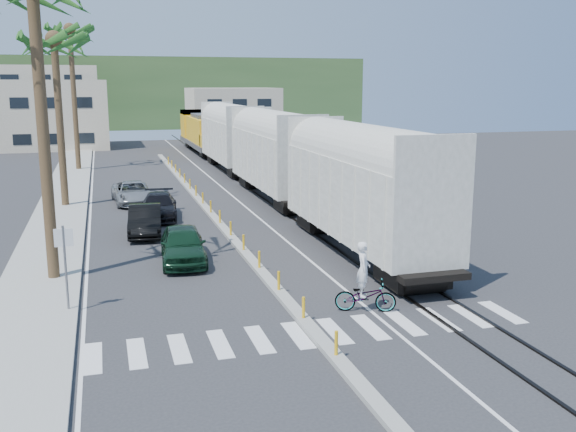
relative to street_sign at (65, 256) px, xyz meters
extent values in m
plane|color=#28282B|center=(7.30, -2.00, -1.97)|extent=(140.00, 140.00, 0.00)
cube|color=gray|center=(-1.20, 23.00, -1.90)|extent=(3.00, 90.00, 0.15)
cube|color=black|center=(11.58, 26.00, -1.94)|extent=(0.12, 100.00, 0.06)
cube|color=black|center=(13.02, 26.00, -1.94)|extent=(0.12, 100.00, 0.06)
cube|color=gray|center=(7.30, 18.00, -1.90)|extent=(0.45, 60.00, 0.15)
cylinder|color=gold|center=(7.30, -6.00, -1.47)|extent=(0.10, 0.10, 0.70)
cylinder|color=gold|center=(7.30, -3.00, -1.47)|extent=(0.10, 0.10, 0.70)
cylinder|color=gold|center=(7.30, 0.00, -1.47)|extent=(0.10, 0.10, 0.70)
cylinder|color=gold|center=(7.30, 3.00, -1.47)|extent=(0.10, 0.10, 0.70)
cylinder|color=gold|center=(7.30, 6.00, -1.47)|extent=(0.10, 0.10, 0.70)
cylinder|color=gold|center=(7.30, 9.00, -1.47)|extent=(0.10, 0.10, 0.70)
cylinder|color=gold|center=(7.30, 12.00, -1.47)|extent=(0.10, 0.10, 0.70)
cylinder|color=gold|center=(7.30, 15.00, -1.47)|extent=(0.10, 0.10, 0.70)
cylinder|color=gold|center=(7.30, 18.00, -1.47)|extent=(0.10, 0.10, 0.70)
cylinder|color=gold|center=(7.30, 21.00, -1.47)|extent=(0.10, 0.10, 0.70)
cylinder|color=gold|center=(7.30, 24.00, -1.47)|extent=(0.10, 0.10, 0.70)
cylinder|color=gold|center=(7.30, 27.00, -1.47)|extent=(0.10, 0.10, 0.70)
cylinder|color=gold|center=(7.30, 30.00, -1.47)|extent=(0.10, 0.10, 0.70)
cylinder|color=gold|center=(7.30, 33.00, -1.47)|extent=(0.10, 0.10, 0.70)
cylinder|color=gold|center=(7.30, 36.00, -1.47)|extent=(0.10, 0.10, 0.70)
cylinder|color=gold|center=(7.30, 39.00, -1.47)|extent=(0.10, 0.10, 0.70)
cube|color=silver|center=(7.30, -4.00, -1.97)|extent=(14.00, 2.20, 0.01)
cube|color=silver|center=(0.50, 23.00, -1.97)|extent=(0.12, 90.00, 0.01)
cube|color=silver|center=(9.80, 23.00, -1.97)|extent=(0.12, 90.00, 0.01)
cube|color=#ACAB9E|center=(12.30, 4.33, 0.73)|extent=(3.00, 12.88, 3.40)
cylinder|color=#ACAB9E|center=(12.30, 4.33, 2.43)|extent=(2.90, 12.58, 2.90)
cube|color=black|center=(12.30, 4.33, -1.47)|extent=(2.60, 12.88, 1.00)
cube|color=#ACAB9E|center=(12.30, 19.33, 0.73)|extent=(3.00, 12.88, 3.40)
cylinder|color=#ACAB9E|center=(12.30, 19.33, 2.43)|extent=(2.90, 12.58, 2.90)
cube|color=black|center=(12.30, 19.33, -1.47)|extent=(2.60, 12.88, 1.00)
cube|color=#ACAB9E|center=(12.30, 34.33, 0.73)|extent=(3.00, 12.88, 3.40)
cylinder|color=#ACAB9E|center=(12.30, 34.33, 2.43)|extent=(2.90, 12.58, 2.90)
cube|color=black|center=(12.30, 34.33, -1.47)|extent=(2.60, 12.88, 1.00)
cube|color=#4C4C4F|center=(12.30, 50.33, -0.92)|extent=(3.00, 17.00, 0.50)
cube|color=orange|center=(12.30, 49.33, 0.63)|extent=(2.70, 12.24, 2.60)
cube|color=orange|center=(12.30, 56.11, 0.93)|extent=(3.00, 3.74, 3.20)
cube|color=black|center=(12.30, 50.33, -1.52)|extent=(2.60, 13.60, 0.90)
cylinder|color=brown|center=(-0.70, 4.00, 3.53)|extent=(0.44, 0.44, 11.00)
cylinder|color=brown|center=(-1.00, 20.00, 3.03)|extent=(0.44, 0.44, 10.00)
sphere|color=#22581B|center=(-1.00, 20.00, 8.18)|extent=(3.20, 3.20, 3.20)
cylinder|color=brown|center=(-0.70, 38.00, 4.03)|extent=(0.44, 0.44, 12.00)
sphere|color=#22581B|center=(-0.70, 38.00, 10.18)|extent=(3.20, 3.20, 3.20)
cylinder|color=slate|center=(0.00, 0.00, -0.47)|extent=(0.08, 0.08, 3.00)
cube|color=silver|center=(0.00, 0.00, 0.63)|extent=(0.60, 0.04, 0.60)
cube|color=#B5A990|center=(-3.70, 60.00, 2.03)|extent=(12.00, 10.00, 8.00)
cube|color=#B5A990|center=(-5.70, 76.00, 3.03)|extent=(14.00, 12.00, 10.00)
cube|color=#B5A990|center=(19.30, 68.00, 1.53)|extent=(12.00, 10.00, 7.00)
cube|color=#385628|center=(7.30, 98.00, 4.03)|extent=(80.00, 20.00, 12.00)
imported|color=black|center=(4.48, 5.19, -1.18)|extent=(2.54, 4.91, 1.58)
imported|color=black|center=(3.27, 10.93, -1.22)|extent=(2.37, 4.83, 1.50)
imported|color=black|center=(4.31, 14.83, -1.26)|extent=(2.96, 5.28, 1.42)
imported|color=#949799|center=(3.12, 20.03, -1.27)|extent=(3.05, 5.40, 1.41)
imported|color=#9EA0A5|center=(9.61, -2.62, -1.43)|extent=(2.09, 2.53, 1.08)
imported|color=silver|center=(9.51, -2.62, -0.48)|extent=(0.98, 0.91, 1.87)
camera|label=1|loc=(1.37, -21.62, 5.55)|focal=40.00mm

